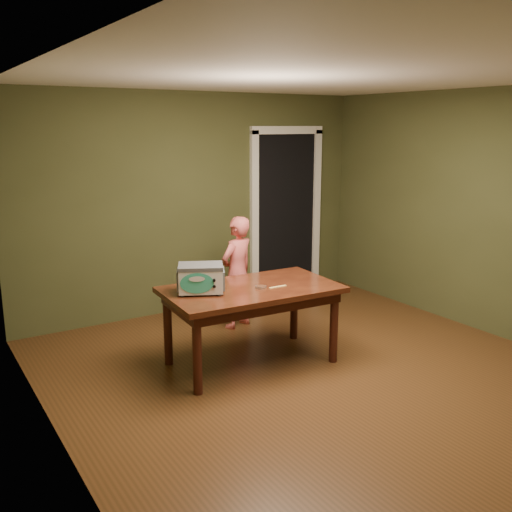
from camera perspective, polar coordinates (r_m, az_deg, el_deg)
The scene contains 8 objects.
floor at distance 5.23m, azimuth 7.00°, elevation -12.17°, with size 5.00×5.00×0.00m, color #522F17.
room_shell at distance 4.77m, azimuth 7.57°, elevation 6.75°, with size 4.52×5.02×2.61m.
doorway at distance 7.83m, azimuth 1.72°, elevation 4.47°, with size 1.10×0.66×2.25m.
dining_table at distance 5.31m, azimuth -0.48°, elevation -4.16°, with size 1.65×1.00×0.75m.
toy_oven at distance 5.09m, azimuth -5.55°, elevation -2.15°, with size 0.49×0.43×0.26m.
baking_pan at distance 5.24m, azimuth 0.50°, elevation -3.11°, with size 0.10×0.10×0.02m.
spatula at distance 5.28m, azimuth 2.19°, elevation -3.09°, with size 0.18×0.03×0.01m, color #FCCD6D.
child at distance 6.30m, azimuth -1.89°, elevation -1.65°, with size 0.46×0.30×1.25m, color #E5615E.
Camera 1 is at (-3.04, -3.64, 2.22)m, focal length 40.00 mm.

